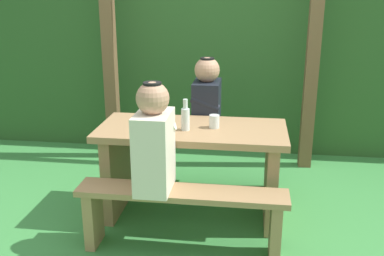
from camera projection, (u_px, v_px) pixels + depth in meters
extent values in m
plane|color=#3B8841|center=(192.00, 214.00, 3.54)|extent=(12.00, 12.00, 0.00)
cube|color=#2C5727|center=(215.00, 62.00, 5.11)|extent=(6.40, 0.97, 1.78)
cube|color=brown|center=(109.00, 51.00, 4.41)|extent=(0.12, 0.12, 2.23)
cube|color=brown|center=(313.00, 55.00, 4.16)|extent=(0.12, 0.12, 2.23)
cube|color=#9E7A51|center=(192.00, 131.00, 3.32)|extent=(1.40, 0.64, 0.05)
cube|color=#9E7A51|center=(117.00, 171.00, 3.51)|extent=(0.08, 0.54, 0.68)
cube|color=#9E7A51|center=(271.00, 180.00, 3.36)|extent=(0.08, 0.54, 0.68)
cube|color=#9E7A51|center=(182.00, 193.00, 2.93)|extent=(1.40, 0.24, 0.04)
cube|color=#9E7A51|center=(93.00, 217.00, 3.08)|extent=(0.07, 0.22, 0.41)
cube|color=#9E7A51|center=(275.00, 230.00, 2.92)|extent=(0.07, 0.22, 0.41)
cube|color=#9E7A51|center=(200.00, 142.00, 3.88)|extent=(1.40, 0.24, 0.04)
cube|color=#9E7A51|center=(132.00, 162.00, 4.03)|extent=(0.07, 0.22, 0.41)
cube|color=#9E7A51|center=(270.00, 170.00, 3.87)|extent=(0.07, 0.22, 0.41)
cube|color=silver|center=(154.00, 152.00, 2.87)|extent=(0.22, 0.34, 0.52)
sphere|color=tan|center=(153.00, 98.00, 2.76)|extent=(0.21, 0.21, 0.21)
cylinder|color=black|center=(152.00, 84.00, 2.73)|extent=(0.12, 0.12, 0.02)
cylinder|color=silver|center=(158.00, 130.00, 2.97)|extent=(0.25, 0.07, 0.15)
cube|color=black|center=(207.00, 111.00, 3.79)|extent=(0.22, 0.34, 0.52)
sphere|color=tan|center=(207.00, 70.00, 3.68)|extent=(0.21, 0.21, 0.21)
cylinder|color=black|center=(207.00, 59.00, 3.65)|extent=(0.12, 0.12, 0.02)
cylinder|color=black|center=(205.00, 104.00, 3.62)|extent=(0.25, 0.07, 0.15)
cylinder|color=silver|center=(214.00, 121.00, 3.29)|extent=(0.08, 0.08, 0.10)
cylinder|color=silver|center=(185.00, 119.00, 3.23)|extent=(0.06, 0.06, 0.16)
cylinder|color=silver|center=(185.00, 104.00, 3.20)|extent=(0.03, 0.03, 0.07)
cylinder|color=silver|center=(161.00, 118.00, 3.26)|extent=(0.07, 0.07, 0.17)
cylinder|color=silver|center=(160.00, 102.00, 3.23)|extent=(0.03, 0.03, 0.07)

